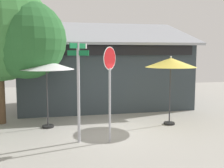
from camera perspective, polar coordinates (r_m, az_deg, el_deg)
name	(u,v)px	position (r m, az deg, el deg)	size (l,w,h in m)	color
ground_plane	(115,133)	(10.03, 0.65, -10.21)	(28.00, 28.00, 0.10)	#9E9B93
cafe_building	(104,73)	(14.39, -1.67, 2.25)	(8.90, 4.61, 4.60)	#333D42
street_sign_post	(78,83)	(8.55, -7.07, 0.23)	(0.63, 0.67, 3.16)	#A8AAB2
stop_sign	(110,77)	(8.49, -0.48, 1.39)	(0.49, 0.54, 3.04)	#A8AAB2
patio_umbrella_ivory_left	(46,66)	(10.44, -13.64, 3.76)	(2.07, 2.07, 2.63)	black
patio_umbrella_mustard_center	(171,63)	(10.84, 12.24, 4.27)	(1.99, 1.99, 2.72)	black
shade_tree	(6,32)	(11.44, -21.41, 10.05)	(4.66, 4.07, 5.79)	brown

